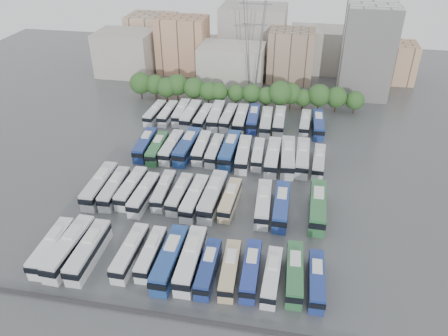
% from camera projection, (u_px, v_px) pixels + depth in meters
% --- Properties ---
extents(ground, '(220.00, 220.00, 0.00)m').
position_uv_depth(ground, '(211.00, 188.00, 89.75)').
color(ground, '#424447').
rests_on(ground, ground).
extents(parapet, '(56.00, 0.50, 0.50)m').
position_uv_depth(parapet, '(162.00, 315.00, 62.06)').
color(parapet, '#2D2D30').
rests_on(parapet, ground).
extents(tree_line, '(66.59, 8.08, 8.51)m').
position_uv_depth(tree_line, '(238.00, 91.00, 122.74)').
color(tree_line, black).
rests_on(tree_line, ground).
extents(city_buildings, '(102.00, 35.00, 20.00)m').
position_uv_depth(city_buildings, '(234.00, 48.00, 146.79)').
color(city_buildings, '#9E998E').
rests_on(city_buildings, ground).
extents(apartment_tower, '(14.00, 14.00, 26.00)m').
position_uv_depth(apartment_tower, '(367.00, 51.00, 125.97)').
color(apartment_tower, silver).
rests_on(apartment_tower, ground).
extents(electricity_pylon, '(9.00, 6.91, 33.83)m').
position_uv_depth(electricity_pylon, '(254.00, 33.00, 121.35)').
color(electricity_pylon, slate).
rests_on(electricity_pylon, ground).
extents(bus_r0_s0, '(3.06, 12.24, 3.81)m').
position_uv_depth(bus_r0_s0, '(52.00, 247.00, 71.77)').
color(bus_r0_s0, silver).
rests_on(bus_r0_s0, ground).
extents(bus_r0_s1, '(3.26, 13.46, 4.20)m').
position_uv_depth(bus_r0_s1, '(69.00, 247.00, 71.37)').
color(bus_r0_s1, silver).
rests_on(bus_r0_s1, ground).
extents(bus_r0_s2, '(2.93, 12.80, 4.01)m').
position_uv_depth(bus_r0_s2, '(89.00, 251.00, 70.82)').
color(bus_r0_s2, silver).
rests_on(bus_r0_s2, ground).
extents(bus_r0_s4, '(2.66, 11.69, 3.66)m').
position_uv_depth(bus_r0_s4, '(130.00, 252.00, 70.81)').
color(bus_r0_s4, silver).
rests_on(bus_r0_s4, ground).
extents(bus_r0_s5, '(2.48, 10.87, 3.40)m').
position_uv_depth(bus_r0_s5, '(151.00, 253.00, 70.77)').
color(bus_r0_s5, silver).
rests_on(bus_r0_s5, ground).
extents(bus_r0_s6, '(2.93, 13.20, 4.14)m').
position_uv_depth(bus_r0_s6, '(170.00, 259.00, 69.21)').
color(bus_r0_s6, navy).
rests_on(bus_r0_s6, ground).
extents(bus_r0_s7, '(3.15, 13.07, 4.08)m').
position_uv_depth(bus_r0_s7, '(191.00, 259.00, 69.08)').
color(bus_r0_s7, silver).
rests_on(bus_r0_s7, ground).
extents(bus_r0_s8, '(2.60, 11.14, 3.48)m').
position_uv_depth(bus_r0_s8, '(208.00, 268.00, 67.92)').
color(bus_r0_s8, navy).
rests_on(bus_r0_s8, ground).
extents(bus_r0_s9, '(2.93, 11.14, 3.46)m').
position_uv_depth(bus_r0_s9, '(230.00, 269.00, 67.66)').
color(bus_r0_s9, tan).
rests_on(bus_r0_s9, ground).
extents(bus_r0_s10, '(2.77, 11.42, 3.56)m').
position_uv_depth(bus_r0_s10, '(251.00, 270.00, 67.53)').
color(bus_r0_s10, navy).
rests_on(bus_r0_s10, ground).
extents(bus_r0_s11, '(2.58, 10.85, 3.39)m').
position_uv_depth(bus_r0_s11, '(272.00, 276.00, 66.48)').
color(bus_r0_s11, silver).
rests_on(bus_r0_s11, ground).
extents(bus_r0_s12, '(3.04, 11.92, 3.71)m').
position_uv_depth(bus_r0_s12, '(294.00, 273.00, 66.83)').
color(bus_r0_s12, '#2C673A').
rests_on(bus_r0_s12, ground).
extents(bus_r0_s13, '(2.61, 10.92, 3.41)m').
position_uv_depth(bus_r0_s13, '(316.00, 280.00, 65.80)').
color(bus_r0_s13, navy).
rests_on(bus_r0_s13, ground).
extents(bus_r1_s0, '(3.17, 13.23, 4.13)m').
position_uv_depth(bus_r1_s0, '(100.00, 185.00, 86.89)').
color(bus_r1_s0, silver).
rests_on(bus_r1_s0, ground).
extents(bus_r1_s1, '(2.98, 12.02, 3.75)m').
position_uv_depth(bus_r1_s1, '(115.00, 188.00, 86.37)').
color(bus_r1_s1, silver).
rests_on(bus_r1_s1, ground).
extents(bus_r1_s2, '(2.86, 11.85, 3.70)m').
position_uv_depth(bus_r1_s2, '(131.00, 188.00, 86.52)').
color(bus_r1_s2, silver).
rests_on(bus_r1_s2, ground).
extents(bus_r1_s3, '(2.93, 11.80, 3.68)m').
position_uv_depth(bus_r1_s3, '(144.00, 194.00, 84.68)').
color(bus_r1_s3, silver).
rests_on(bus_r1_s3, ground).
extents(bus_r1_s4, '(2.81, 11.20, 3.49)m').
position_uv_depth(bus_r1_s4, '(164.00, 190.00, 85.96)').
color(bus_r1_s4, silver).
rests_on(bus_r1_s4, ground).
extents(bus_r1_s5, '(2.79, 11.24, 3.50)m').
position_uv_depth(bus_r1_s5, '(180.00, 194.00, 84.94)').
color(bus_r1_s5, silver).
rests_on(bus_r1_s5, ground).
extents(bus_r1_s6, '(3.16, 12.34, 3.84)m').
position_uv_depth(bus_r1_s6, '(195.00, 198.00, 83.55)').
color(bus_r1_s6, silver).
rests_on(bus_r1_s6, ground).
extents(bus_r1_s7, '(3.47, 13.68, 4.26)m').
position_uv_depth(bus_r1_s7, '(213.00, 196.00, 83.73)').
color(bus_r1_s7, silver).
rests_on(bus_r1_s7, ground).
extents(bus_r1_s8, '(2.97, 11.39, 3.54)m').
position_uv_depth(bus_r1_s8, '(230.00, 199.00, 83.32)').
color(bus_r1_s8, '#CFBB8E').
rests_on(bus_r1_s8, ground).
extents(bus_r1_s10, '(3.23, 12.34, 3.84)m').
position_uv_depth(bus_r1_s10, '(263.00, 203.00, 81.98)').
color(bus_r1_s10, silver).
rests_on(bus_r1_s10, ground).
extents(bus_r1_s11, '(2.88, 12.58, 3.94)m').
position_uv_depth(bus_r1_s11, '(281.00, 206.00, 81.30)').
color(bus_r1_s11, navy).
rests_on(bus_r1_s11, ground).
extents(bus_r1_s13, '(3.14, 13.61, 4.26)m').
position_uv_depth(bus_r1_s13, '(318.00, 206.00, 80.93)').
color(bus_r1_s13, '#2D6B3B').
rests_on(bus_r1_s13, ground).
extents(bus_r2_s1, '(3.29, 12.38, 3.85)m').
position_uv_depth(bus_r2_s1, '(145.00, 144.00, 101.59)').
color(bus_r2_s1, navy).
rests_on(bus_r2_s1, ground).
extents(bus_r2_s2, '(3.04, 11.85, 3.69)m').
position_uv_depth(bus_r2_s2, '(157.00, 148.00, 100.24)').
color(bus_r2_s2, '#2C6739').
rests_on(bus_r2_s2, ground).
extents(bus_r2_s3, '(2.85, 12.15, 3.80)m').
position_uv_depth(bus_r2_s3, '(172.00, 147.00, 100.62)').
color(bus_r2_s3, silver).
rests_on(bus_r2_s3, ground).
extents(bus_r2_s4, '(3.63, 13.77, 4.28)m').
position_uv_depth(bus_r2_s4, '(187.00, 146.00, 100.41)').
color(bus_r2_s4, navy).
rests_on(bus_r2_s4, ground).
extents(bus_r2_s5, '(2.91, 11.84, 3.69)m').
position_uv_depth(bus_r2_s5, '(202.00, 147.00, 100.55)').
color(bus_r2_s5, silver).
rests_on(bus_r2_s5, ground).
extents(bus_r2_s6, '(2.50, 11.40, 3.58)m').
position_uv_depth(bus_r2_s6, '(215.00, 150.00, 99.51)').
color(bus_r2_s6, silver).
rests_on(bus_r2_s6, ground).
extents(bus_r2_s7, '(3.15, 13.60, 4.25)m').
position_uv_depth(bus_r2_s7, '(230.00, 149.00, 99.10)').
color(bus_r2_s7, navy).
rests_on(bus_r2_s7, ground).
extents(bus_r2_s8, '(3.40, 12.76, 3.96)m').
position_uv_depth(bus_r2_s8, '(243.00, 154.00, 97.71)').
color(bus_r2_s8, silver).
rests_on(bus_r2_s8, ground).
extents(bus_r2_s9, '(2.81, 10.99, 3.42)m').
position_uv_depth(bus_r2_s9, '(258.00, 154.00, 98.25)').
color(bus_r2_s9, silver).
rests_on(bus_r2_s9, ground).
extents(bus_r2_s10, '(2.85, 12.99, 4.07)m').
position_uv_depth(bus_r2_s10, '(273.00, 157.00, 96.56)').
color(bus_r2_s10, silver).
rests_on(bus_r2_s10, ground).
extents(bus_r2_s11, '(3.66, 13.79, 4.28)m').
position_uv_depth(bus_r2_s11, '(288.00, 156.00, 96.38)').
color(bus_r2_s11, silver).
rests_on(bus_r2_s11, ground).
extents(bus_r2_s12, '(2.84, 13.03, 4.09)m').
position_uv_depth(bus_r2_s12, '(302.00, 157.00, 96.31)').
color(bus_r2_s12, silver).
rests_on(bus_r2_s12, ground).
extents(bus_r2_s13, '(3.01, 11.44, 3.56)m').
position_uv_depth(bus_r2_s13, '(319.00, 161.00, 95.34)').
color(bus_r2_s13, silver).
rests_on(bus_r2_s13, ground).
extents(bus_r3_s0, '(3.06, 11.54, 3.59)m').
position_uv_depth(bus_r3_s0, '(155.00, 113.00, 116.82)').
color(bus_r3_s0, silver).
rests_on(bus_r3_s0, ground).
extents(bus_r3_s1, '(2.60, 11.28, 3.53)m').
position_uv_depth(bus_r3_s1, '(168.00, 113.00, 116.70)').
color(bus_r3_s1, silver).
rests_on(bus_r3_s1, ground).
extents(bus_r3_s2, '(3.07, 12.01, 3.74)m').
position_uv_depth(bus_r3_s2, '(181.00, 112.00, 117.02)').
color(bus_r3_s2, silver).
rests_on(bus_r3_s2, ground).
extents(bus_r3_s3, '(2.98, 12.85, 4.02)m').
position_uv_depth(bus_r3_s3, '(191.00, 114.00, 115.42)').
color(bus_r3_s3, white).
rests_on(bus_r3_s3, ground).
extents(bus_r3_s4, '(3.05, 11.92, 3.71)m').
position_uv_depth(bus_r3_s4, '(204.00, 117.00, 114.40)').
color(bus_r3_s4, silver).
rests_on(bus_r3_s4, ground).
extents(bus_r3_s5, '(3.30, 13.35, 4.16)m').
position_uv_depth(bus_r3_s5, '(216.00, 115.00, 114.75)').
color(bus_r3_s5, silver).
rests_on(bus_r3_s5, ground).
extents(bus_r3_s6, '(3.07, 12.01, 3.74)m').
position_uv_depth(bus_r3_s6, '(229.00, 117.00, 114.31)').
color(bus_r3_s6, silver).
rests_on(bus_r3_s6, ground).
extents(bus_r3_s7, '(3.12, 12.94, 4.04)m').
position_uv_depth(bus_r3_s7, '(241.00, 119.00, 113.05)').
color(bus_r3_s7, silver).
rests_on(bus_r3_s7, ground).
extents(bus_r3_s8, '(3.14, 12.52, 3.90)m').
position_uv_depth(bus_r3_s8, '(253.00, 118.00, 113.55)').
color(bus_r3_s8, navy).
rests_on(bus_r3_s8, ground).
extents(bus_r3_s9, '(3.23, 12.62, 3.93)m').
position_uv_depth(bus_r3_s9, '(266.00, 122.00, 111.79)').
color(bus_r3_s9, silver).
rests_on(bus_r3_s9, ground).
extents(bus_r3_s10, '(2.90, 12.54, 3.92)m').
position_uv_depth(bus_r3_s10, '(279.00, 121.00, 112.24)').
color(bus_r3_s10, silver).
rests_on(bus_r3_s10, ground).
extents(bus_r3_s12, '(2.80, 11.28, 3.52)m').
position_uv_depth(bus_r3_s12, '(305.00, 123.00, 111.64)').
color(bus_r3_s12, silver).
rests_on(bus_r3_s12, ground).
extents(bus_r3_s13, '(3.12, 12.48, 3.89)m').
position_uv_depth(bus_r3_s13, '(318.00, 124.00, 110.63)').
color(bus_r3_s13, navy).
rests_on(bus_r3_s13, ground).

